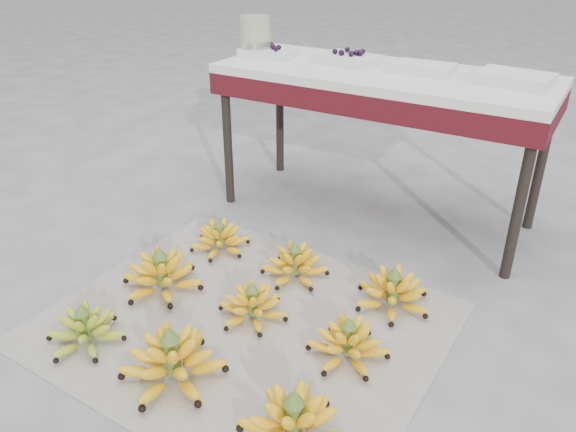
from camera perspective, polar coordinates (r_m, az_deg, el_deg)
The scene contains 17 objects.
ground at distance 1.86m, azimuth -2.33°, elevation -12.08°, with size 60.00×60.00×0.00m, color #5F5F61.
newspaper_mat at distance 1.91m, azimuth -4.48°, elevation -10.80°, with size 1.25×1.05×0.01m, color white.
bunch_front_left at distance 1.90m, azimuth -19.94°, elevation -10.82°, with size 0.26×0.26×0.15m.
bunch_front_center at distance 1.70m, azimuth -11.66°, elevation -14.27°, with size 0.39×0.39×0.19m.
bunch_front_right at distance 1.51m, azimuth 0.56°, elevation -20.43°, with size 0.36×0.36×0.18m.
bunch_mid_left at distance 2.08m, azimuth -12.70°, elevation -5.86°, with size 0.35×0.35×0.18m.
bunch_mid_center at distance 1.90m, azimuth -3.62°, elevation -9.08°, with size 0.26×0.26×0.14m.
bunch_mid_right at distance 1.75m, azimuth 6.11°, elevation -12.74°, with size 0.26×0.26×0.15m.
bunch_back_left at distance 2.29m, azimuth -6.94°, elevation -2.33°, with size 0.31×0.31×0.14m.
bunch_back_center at distance 2.10m, azimuth 0.70°, elevation -4.97°, with size 0.28×0.28×0.15m.
bunch_back_right at distance 1.98m, azimuth 10.58°, elevation -7.66°, with size 0.35×0.35×0.16m.
vendor_table at distance 2.42m, azimuth 9.51°, elevation 12.66°, with size 1.37×0.55×0.66m.
tray_far_left at distance 2.62m, azimuth -1.98°, elevation 16.32°, with size 0.25×0.19×0.06m.
tray_left at distance 2.48m, azimuth 6.24°, elevation 15.57°, with size 0.26×0.20×0.06m.
tray_right at distance 2.38m, azimuth 13.58°, elevation 14.37°, with size 0.24×0.17×0.04m.
tray_far_right at distance 2.30m, azimuth 21.95°, elevation 12.83°, with size 0.29×0.22×0.04m.
glass_jar at distance 2.63m, azimuth -3.35°, elevation 17.76°, with size 0.14×0.14×0.17m, color #DCF1C0.
Camera 1 is at (0.80, -1.19, 1.18)m, focal length 35.00 mm.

